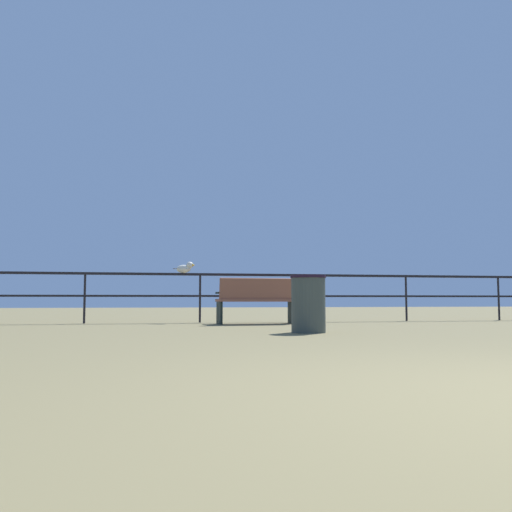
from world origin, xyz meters
The scene contains 4 objects.
pier_railing centered at (0.00, 8.98, 0.73)m, with size 19.98×0.05×0.98m.
bench_near_left centered at (-0.12, 8.07, 0.48)m, with size 1.51×0.72×0.85m.
seagull_on_rail centered at (-1.42, 8.97, 1.08)m, with size 0.44×0.30×0.22m.
trash_bin centered at (0.07, 5.33, 0.40)m, with size 0.50×0.50×0.79m.
Camera 1 is at (-2.10, -2.02, 0.45)m, focal length 38.54 mm.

